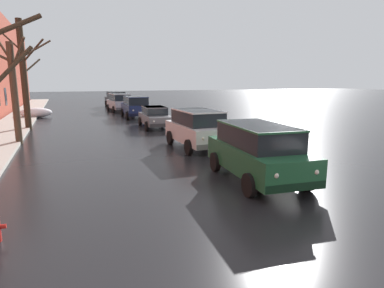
% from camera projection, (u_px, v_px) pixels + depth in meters
% --- Properties ---
extents(snow_bank_mid_block_left, '(2.62, 1.37, 0.86)m').
position_uv_depth(snow_bank_mid_block_left, '(36.00, 113.00, 28.34)').
color(snow_bank_mid_block_left, white).
rests_on(snow_bank_mid_block_left, ground).
extents(bare_tree_mid_block, '(3.68, 3.17, 5.90)m').
position_uv_depth(bare_tree_mid_block, '(13.00, 85.00, 16.11)').
color(bare_tree_mid_block, '#4C3D2D').
rests_on(bare_tree_mid_block, ground).
extents(bare_tree_far_down_block, '(2.88, 2.80, 6.98)m').
position_uv_depth(bare_tree_far_down_block, '(24.00, 74.00, 20.92)').
color(bare_tree_far_down_block, '#382B1E').
rests_on(bare_tree_far_down_block, ground).
extents(suv_green_approaching_near_lane, '(2.36, 4.59, 1.82)m').
position_uv_depth(suv_green_approaching_near_lane, '(257.00, 150.00, 10.52)').
color(suv_green_approaching_near_lane, '#1E5633').
rests_on(suv_green_approaching_near_lane, ground).
extents(suv_white_parked_kerbside_close, '(2.14, 4.27, 1.82)m').
position_uv_depth(suv_white_parked_kerbside_close, '(197.00, 127.00, 15.66)').
color(suv_white_parked_kerbside_close, silver).
rests_on(suv_white_parked_kerbside_close, ground).
extents(sedan_grey_parked_kerbside_mid, '(2.03, 4.39, 1.42)m').
position_uv_depth(sedan_grey_parked_kerbside_mid, '(155.00, 116.00, 22.49)').
color(sedan_grey_parked_kerbside_mid, slate).
rests_on(sedan_grey_parked_kerbside_mid, ground).
extents(suv_darkblue_parked_far_down_block, '(2.24, 4.89, 1.82)m').
position_uv_depth(suv_darkblue_parked_far_down_block, '(136.00, 106.00, 28.57)').
color(suv_darkblue_parked_far_down_block, navy).
rests_on(suv_darkblue_parked_far_down_block, ground).
extents(suv_silver_queued_behind_truck, '(2.32, 4.68, 1.82)m').
position_uv_depth(suv_silver_queued_behind_truck, '(120.00, 102.00, 34.05)').
color(suv_silver_queued_behind_truck, '#B7B7BC').
rests_on(suv_silver_queued_behind_truck, ground).
extents(suv_black_at_far_intersection, '(2.30, 4.73, 1.82)m').
position_uv_depth(suv_black_at_far_intersection, '(116.00, 99.00, 39.72)').
color(suv_black_at_far_intersection, black).
rests_on(suv_black_at_far_intersection, ground).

